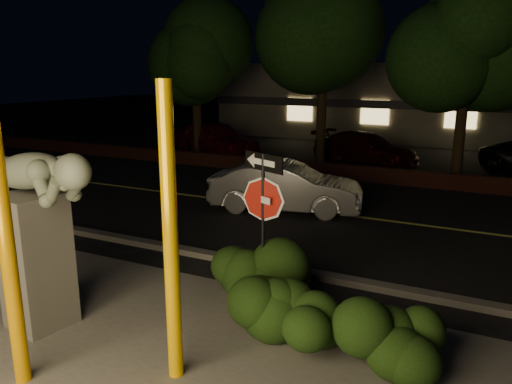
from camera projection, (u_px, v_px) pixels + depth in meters
ground at (362, 190)px, 15.67m from camera, size 90.00×90.00×0.00m
patio at (134, 380)px, 6.07m from camera, size 14.00×6.00×0.02m
road at (333, 214)px, 13.05m from camera, size 80.00×8.00×0.01m
lane_marking at (333, 214)px, 13.05m from camera, size 80.00×0.12×0.00m
curb at (268, 266)px, 9.46m from camera, size 80.00×0.25×0.12m
brick_wall at (372, 175)px, 16.74m from camera, size 40.00×0.35×0.50m
parking_lot at (403, 156)px, 21.77m from camera, size 40.00×12.00×0.01m
building at (431, 100)px, 28.26m from camera, size 22.00×10.20×4.00m
tree_far_a at (194, 28)px, 20.42m from camera, size 4.60×4.60×7.43m
tree_far_b at (325, 2)px, 18.07m from camera, size 5.20×5.20×8.41m
tree_far_c at (472, 5)px, 15.68m from camera, size 4.80×4.80×7.84m
yellow_pole_left at (6, 240)px, 5.64m from camera, size 0.18×0.18×3.64m
yellow_pole_right at (171, 238)px, 5.76m from camera, size 0.18×0.18×3.60m
signpost at (263, 200)px, 7.62m from camera, size 0.78×0.36×2.47m
sculpture at (33, 219)px, 6.99m from camera, size 2.52×1.05×2.69m
hedge_center at (242, 264)px, 8.27m from camera, size 2.13×1.02×1.10m
hedge_right at (284, 307)px, 6.69m from camera, size 1.81×0.98×1.18m
hedge_far_right at (389, 334)px, 6.25m from camera, size 1.57×1.24×0.95m
silver_sedan at (286, 187)px, 13.22m from camera, size 4.19×2.18×1.31m
parked_car_red at (215, 138)px, 21.74m from camera, size 4.83×3.32×1.53m
parked_car_darkred at (365, 148)px, 19.88m from camera, size 4.63×2.87×1.25m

